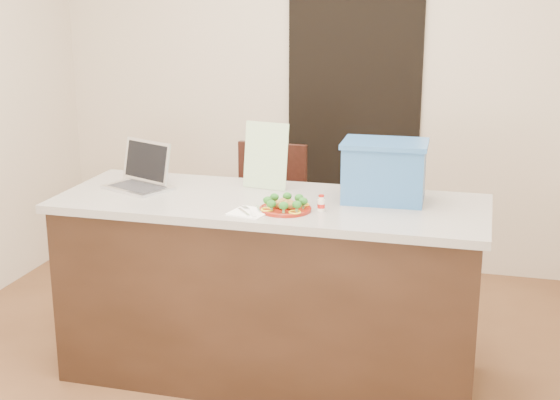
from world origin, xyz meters
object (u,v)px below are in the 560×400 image
(chair, at_px, (268,215))
(yogurt_bottle, at_px, (321,204))
(laptop, at_px, (142,175))
(napkin, at_px, (250,212))
(blue_box, at_px, (384,171))
(island, at_px, (270,289))
(plate, at_px, (285,209))

(chair, bearing_deg, yogurt_bottle, -57.91)
(yogurt_bottle, distance_m, laptop, 0.99)
(napkin, height_order, blue_box, blue_box)
(napkin, distance_m, blue_box, 0.68)
(island, height_order, blue_box, blue_box)
(napkin, relative_size, blue_box, 0.40)
(yogurt_bottle, xyz_separation_m, laptop, (-0.97, 0.20, 0.03))
(chair, bearing_deg, napkin, -73.82)
(island, bearing_deg, chair, 106.60)
(napkin, bearing_deg, plate, 28.25)
(yogurt_bottle, bearing_deg, plate, -165.44)
(island, bearing_deg, blue_box, 13.50)
(yogurt_bottle, xyz_separation_m, chair, (-0.55, 1.04, -0.39))
(blue_box, height_order, chair, blue_box)
(island, distance_m, blue_box, 0.81)
(chair, bearing_deg, island, -69.23)
(napkin, relative_size, laptop, 0.43)
(yogurt_bottle, bearing_deg, blue_box, 44.75)
(laptop, bearing_deg, plate, 7.61)
(island, relative_size, napkin, 12.60)
(laptop, height_order, blue_box, blue_box)
(island, relative_size, blue_box, 5.06)
(laptop, bearing_deg, napkin, -1.46)
(island, relative_size, chair, 2.10)
(blue_box, bearing_deg, chair, 133.12)
(napkin, distance_m, laptop, 0.74)
(island, distance_m, plate, 0.51)
(yogurt_bottle, bearing_deg, laptop, 168.53)
(plate, distance_m, napkin, 0.17)
(plate, height_order, napkin, plate)
(island, xyz_separation_m, blue_box, (0.53, 0.13, 0.60))
(laptop, distance_m, chair, 1.03)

